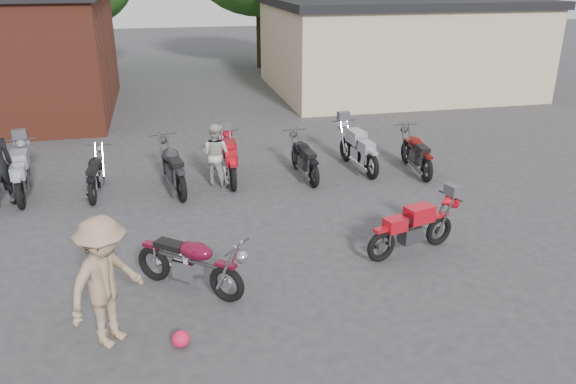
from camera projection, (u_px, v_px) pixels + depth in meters
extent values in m
plane|color=#313133|center=(257.00, 295.00, 9.00)|extent=(90.00, 90.00, 0.00)
cube|color=tan|center=(394.00, 48.00, 23.68)|extent=(10.00, 8.00, 3.50)
ellipsoid|color=red|center=(181.00, 339.00, 7.75)|extent=(0.33, 0.33, 0.24)
imported|color=#ADAEAA|center=(216.00, 155.00, 13.35)|extent=(0.93, 0.90, 1.51)
imported|color=#94785C|center=(106.00, 282.00, 7.55)|extent=(1.35, 1.38, 1.90)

